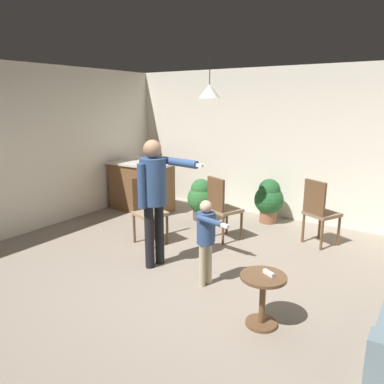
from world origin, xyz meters
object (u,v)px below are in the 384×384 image
(person_child, at_px, (206,234))
(kitchen_counter, at_px, (142,186))
(potted_plant_by_wall, at_px, (201,197))
(person_adult, at_px, (154,190))
(dining_chair_centre_back, at_px, (147,208))
(side_table_by_couch, at_px, (263,294))
(dining_chair_near_wall, at_px, (319,210))
(potted_plant_corner, at_px, (269,199))
(spare_remote_on_table, at_px, (269,273))
(dining_chair_by_counter, at_px, (222,206))

(person_child, bearing_deg, kitchen_counter, -112.87)
(potted_plant_by_wall, bearing_deg, kitchen_counter, -175.17)
(person_adult, relative_size, dining_chair_centre_back, 1.65)
(person_adult, bearing_deg, kitchen_counter, -126.67)
(side_table_by_couch, relative_size, person_adult, 0.31)
(side_table_by_couch, height_order, dining_chair_near_wall, dining_chair_near_wall)
(potted_plant_corner, bearing_deg, kitchen_counter, -164.96)
(potted_plant_by_wall, bearing_deg, dining_chair_centre_back, -93.52)
(dining_chair_centre_back, xyz_separation_m, potted_plant_corner, (1.17, 1.92, -0.11))
(dining_chair_centre_back, relative_size, spare_remote_on_table, 7.69)
(dining_chair_by_counter, height_order, spare_remote_on_table, dining_chair_by_counter)
(person_adult, bearing_deg, potted_plant_by_wall, -156.12)
(side_table_by_couch, xyz_separation_m, person_adult, (-1.70, 0.49, 0.70))
(dining_chair_near_wall, bearing_deg, spare_remote_on_table, -59.15)
(side_table_by_couch, xyz_separation_m, person_child, (-0.87, 0.39, 0.31))
(dining_chair_by_counter, bearing_deg, side_table_by_couch, -28.13)
(dining_chair_centre_back, distance_m, potted_plant_by_wall, 1.39)
(person_adult, xyz_separation_m, dining_chair_centre_back, (-0.63, 0.60, -0.48))
(dining_chair_near_wall, bearing_deg, potted_plant_corner, 176.20)
(dining_chair_by_counter, height_order, potted_plant_corner, dining_chair_by_counter)
(side_table_by_couch, height_order, potted_plant_corner, potted_plant_corner)
(dining_chair_by_counter, bearing_deg, potted_plant_corner, 100.05)
(person_adult, bearing_deg, dining_chair_centre_back, -124.87)
(potted_plant_corner, bearing_deg, potted_plant_by_wall, -153.81)
(side_table_by_couch, relative_size, potted_plant_by_wall, 0.69)
(person_adult, bearing_deg, side_table_by_couch, 82.53)
(kitchen_counter, bearing_deg, potted_plant_by_wall, 4.83)
(dining_chair_by_counter, distance_m, spare_remote_on_table, 2.28)
(side_table_by_couch, xyz_separation_m, dining_chair_centre_back, (-2.33, 1.08, 0.22))
(spare_remote_on_table, bearing_deg, potted_plant_by_wall, 133.26)
(kitchen_counter, xyz_separation_m, spare_remote_on_table, (3.60, -2.32, 0.06))
(dining_chair_centre_back, bearing_deg, spare_remote_on_table, 84.33)
(dining_chair_centre_back, height_order, spare_remote_on_table, dining_chair_centre_back)
(side_table_by_couch, bearing_deg, person_child, 155.81)
(potted_plant_by_wall, relative_size, spare_remote_on_table, 5.83)
(dining_chair_centre_back, height_order, potted_plant_by_wall, dining_chair_centre_back)
(side_table_by_couch, xyz_separation_m, potted_plant_corner, (-1.17, 3.00, 0.11))
(dining_chair_near_wall, xyz_separation_m, spare_remote_on_table, (0.17, -2.36, -0.01))
(dining_chair_centre_back, bearing_deg, person_child, 82.85)
(person_adult, bearing_deg, dining_chair_near_wall, 149.15)
(dining_chair_near_wall, bearing_deg, dining_chair_centre_back, -122.46)
(potted_plant_by_wall, height_order, spare_remote_on_table, potted_plant_by_wall)
(kitchen_counter, relative_size, dining_chair_near_wall, 1.26)
(dining_chair_by_counter, distance_m, potted_plant_corner, 1.26)
(potted_plant_by_wall, distance_m, spare_remote_on_table, 3.33)
(dining_chair_centre_back, bearing_deg, kitchen_counter, -117.92)
(person_child, bearing_deg, person_adult, -83.25)
(person_child, relative_size, potted_plant_by_wall, 1.36)
(dining_chair_near_wall, distance_m, potted_plant_corner, 1.19)
(person_adult, height_order, spare_remote_on_table, person_adult)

